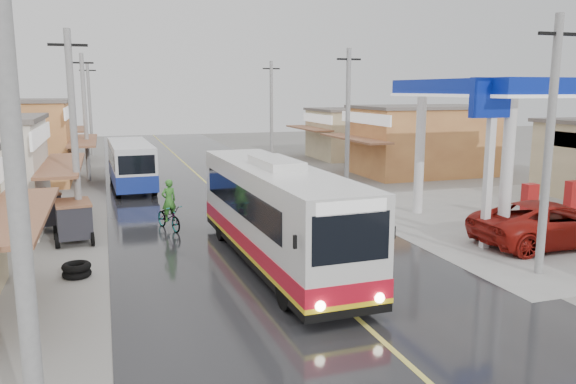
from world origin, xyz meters
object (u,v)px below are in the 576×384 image
tricycle_near (73,219)px  tricycle_far (38,208)px  coach_bus (275,214)px  jeepney (550,223)px  tyre_stack (77,270)px  second_bus (131,164)px  cyclist (169,213)px

tricycle_near → tricycle_far: tricycle_far is taller
coach_bus → jeepney: (10.45, -1.07, -0.88)m
coach_bus → jeepney: 10.54m
tricycle_far → tyre_stack: (1.74, -6.84, -0.70)m
tricycle_near → second_bus: bearing=70.7°
coach_bus → cyclist: 6.50m
tricycle_near → cyclist: bearing=6.0°
second_bus → tyre_stack: bearing=-100.6°
tyre_stack → tricycle_far: bearing=104.3°
tricycle_far → tyre_stack: tricycle_far is taller
jeepney → tricycle_far: size_ratio=2.56×
tricycle_far → jeepney: bearing=-49.3°
jeepney → cyclist: 14.98m
second_bus → cyclist: size_ratio=3.80×
cyclist → tricycle_far: size_ratio=0.92×
cyclist → tricycle_far: cyclist is taller
cyclist → tricycle_far: 5.44m
coach_bus → tricycle_near: size_ratio=5.48×
coach_bus → cyclist: (-2.91, 5.72, -1.00)m
cyclist → tricycle_near: (-3.68, -0.81, 0.20)m
coach_bus → second_bus: 17.01m
second_bus → tricycle_near: (-2.69, -11.64, -0.55)m
second_bus → cyclist: bearing=-86.7°
jeepney → tricycle_far: (-18.53, 8.48, 0.09)m
coach_bus → cyclist: bearing=115.2°
jeepney → tricycle_near: size_ratio=2.88×
second_bus → coach_bus: bearing=-78.7°
jeepney → cyclist: cyclist is taller
coach_bus → jeepney: size_ratio=1.90×
cyclist → tricycle_near: size_ratio=1.04×
second_bus → tricycle_near: second_bus is taller
coach_bus → tricycle_near: 8.25m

